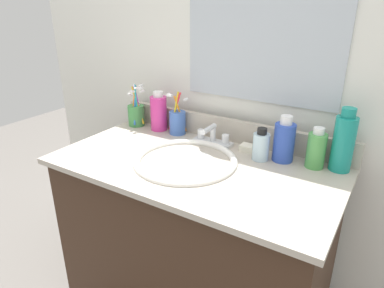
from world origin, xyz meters
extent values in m
cube|color=#382316|center=(0.00, 0.00, 0.35)|extent=(0.96, 0.49, 0.70)
cube|color=#B2A899|center=(0.00, 0.00, 0.71)|extent=(1.00, 0.54, 0.02)
cube|color=#B2A899|center=(0.00, 0.26, 0.77)|extent=(1.00, 0.02, 0.09)
cube|color=silver|center=(0.00, 0.32, 0.65)|extent=(2.10, 0.04, 1.30)
cube|color=#B2BCC6|center=(0.10, 0.30, 1.17)|extent=(0.60, 0.01, 0.56)
torus|color=white|center=(-0.03, -0.01, 0.73)|extent=(0.37, 0.37, 0.02)
ellipsoid|color=white|center=(-0.03, -0.01, 0.68)|extent=(0.32, 0.32, 0.11)
cylinder|color=#B2B5BA|center=(-0.03, -0.01, 0.65)|extent=(0.04, 0.04, 0.01)
cube|color=silver|center=(-0.03, 0.19, 0.73)|extent=(0.16, 0.05, 0.01)
cylinder|color=silver|center=(-0.03, 0.19, 0.77)|extent=(0.02, 0.02, 0.06)
cylinder|color=silver|center=(-0.03, 0.16, 0.80)|extent=(0.02, 0.09, 0.02)
cylinder|color=silver|center=(-0.09, 0.19, 0.75)|extent=(0.03, 0.03, 0.04)
cylinder|color=silver|center=(0.02, 0.19, 0.75)|extent=(0.03, 0.03, 0.04)
cylinder|color=#2D4CB2|center=(0.25, 0.19, 0.79)|extent=(0.07, 0.07, 0.14)
cylinder|color=white|center=(0.25, 0.19, 0.88)|extent=(0.04, 0.04, 0.03)
cylinder|color=#D8338C|center=(-0.31, 0.21, 0.80)|extent=(0.07, 0.07, 0.15)
cylinder|color=white|center=(-0.31, 0.21, 0.88)|extent=(0.04, 0.04, 0.02)
cylinder|color=silver|center=(0.18, 0.15, 0.77)|extent=(0.06, 0.06, 0.10)
cylinder|color=black|center=(0.18, 0.15, 0.83)|extent=(0.03, 0.03, 0.02)
cylinder|color=#4C9E4C|center=(0.36, 0.19, 0.79)|extent=(0.06, 0.06, 0.12)
cylinder|color=white|center=(0.36, 0.19, 0.86)|extent=(0.04, 0.04, 0.02)
cylinder|color=teal|center=(0.44, 0.21, 0.82)|extent=(0.07, 0.07, 0.19)
cylinder|color=teal|center=(0.44, 0.21, 0.93)|extent=(0.05, 0.05, 0.03)
cylinder|color=#3F8C47|center=(-0.43, 0.20, 0.77)|extent=(0.07, 0.07, 0.09)
cylinder|color=orange|center=(-0.43, 0.19, 0.81)|extent=(0.02, 0.04, 0.15)
cube|color=white|center=(-0.44, 0.17, 0.87)|extent=(0.01, 0.02, 0.01)
cylinder|color=blue|center=(-0.42, 0.19, 0.82)|extent=(0.03, 0.06, 0.17)
cube|color=white|center=(-0.41, 0.16, 0.89)|extent=(0.01, 0.02, 0.01)
cylinder|color=white|center=(-0.42, 0.21, 0.83)|extent=(0.02, 0.04, 0.18)
cube|color=white|center=(-0.41, 0.22, 0.90)|extent=(0.01, 0.02, 0.01)
cylinder|color=yellow|center=(-0.42, 0.20, 0.82)|extent=(0.06, 0.01, 0.17)
cube|color=white|center=(-0.39, 0.20, 0.89)|extent=(0.01, 0.02, 0.01)
cylinder|color=#B23FBF|center=(-0.42, 0.20, 0.82)|extent=(0.04, 0.02, 0.17)
cube|color=white|center=(-0.40, 0.21, 0.90)|extent=(0.01, 0.02, 0.01)
cylinder|color=#26B2B2|center=(-0.42, 0.19, 0.82)|extent=(0.03, 0.02, 0.18)
cube|color=white|center=(-0.41, 0.19, 0.90)|extent=(0.01, 0.02, 0.01)
cylinder|color=#3F66B7|center=(-0.21, 0.21, 0.77)|extent=(0.07, 0.07, 0.10)
cylinder|color=#D8333F|center=(-0.22, 0.21, 0.82)|extent=(0.06, 0.02, 0.17)
cube|color=white|center=(-0.25, 0.20, 0.89)|extent=(0.01, 0.02, 0.01)
cylinder|color=orange|center=(-0.20, 0.21, 0.81)|extent=(0.05, 0.03, 0.15)
cube|color=white|center=(-0.18, 0.22, 0.88)|extent=(0.01, 0.02, 0.01)
cylinder|color=yellow|center=(-0.22, 0.20, 0.82)|extent=(0.02, 0.04, 0.17)
cube|color=white|center=(-0.23, 0.18, 0.89)|extent=(0.01, 0.02, 0.01)
cube|color=white|center=(0.12, 0.20, 0.74)|extent=(0.06, 0.04, 0.02)
camera|label=1|loc=(0.57, -0.93, 1.26)|focal=32.49mm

